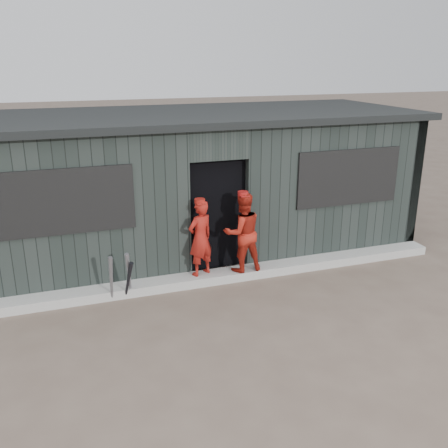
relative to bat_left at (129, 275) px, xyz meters
name	(u,v)px	position (x,y,z in m)	size (l,w,h in m)	color
ground	(267,333)	(1.60, -1.63, -0.40)	(80.00, 80.00, 0.00)	brown
curb	(224,276)	(1.60, 0.19, -0.33)	(8.00, 0.36, 0.15)	#ACACA7
bat_left	(129,275)	(0.00, 0.00, 0.00)	(0.07, 0.07, 0.81)	gray
bat_mid	(111,279)	(-0.28, -0.05, 0.00)	(0.07, 0.07, 0.81)	gray
bat_right	(128,281)	(-0.02, -0.05, -0.06)	(0.07, 0.07, 0.69)	black
player_red_left	(200,238)	(1.21, 0.23, 0.38)	(0.46, 0.30, 1.27)	#A21C14
player_red_right	(242,232)	(1.92, 0.17, 0.42)	(0.65, 0.51, 1.35)	#AE2315
player_grey_back	(235,229)	(2.01, 0.75, 0.29)	(0.67, 0.44, 1.38)	#B8B8B8
dugout	(195,183)	(1.60, 1.88, 0.89)	(8.30, 3.30, 2.62)	black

